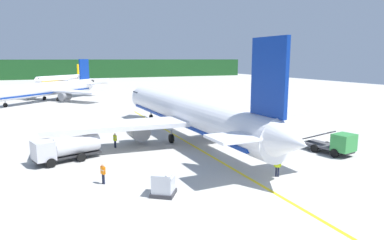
{
  "coord_description": "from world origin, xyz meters",
  "views": [
    {
      "loc": [
        -2.86,
        -24.42,
        10.14
      ],
      "look_at": [
        12.55,
        11.57,
        3.1
      ],
      "focal_mm": 31.94,
      "sensor_mm": 36.0,
      "label": 1
    }
  ],
  "objects_px": {
    "service_truck_baggage": "(336,144)",
    "crew_marshaller": "(278,165)",
    "airliner_far_taxiway": "(62,79)",
    "cargo_container_mid": "(164,184)",
    "airliner_foreground": "(187,113)",
    "crew_loader_right": "(115,139)",
    "crew_loader_left": "(103,172)",
    "cargo_container_near": "(269,149)",
    "crew_supervisor": "(242,138)",
    "service_truck_fuel": "(66,148)",
    "airliner_mid_apron": "(48,89)",
    "airliner_distant": "(82,78)"
  },
  "relations": [
    {
      "from": "airliner_far_taxiway",
      "to": "crew_supervisor",
      "type": "height_order",
      "value": "airliner_far_taxiway"
    },
    {
      "from": "airliner_mid_apron",
      "to": "cargo_container_mid",
      "type": "height_order",
      "value": "airliner_mid_apron"
    },
    {
      "from": "service_truck_fuel",
      "to": "crew_supervisor",
      "type": "height_order",
      "value": "service_truck_fuel"
    },
    {
      "from": "airliner_foreground",
      "to": "service_truck_baggage",
      "type": "relative_size",
      "value": 6.92
    },
    {
      "from": "airliner_mid_apron",
      "to": "crew_loader_right",
      "type": "distance_m",
      "value": 51.68
    },
    {
      "from": "crew_marshaller",
      "to": "crew_supervisor",
      "type": "relative_size",
      "value": 1.01
    },
    {
      "from": "cargo_container_near",
      "to": "cargo_container_mid",
      "type": "height_order",
      "value": "cargo_container_near"
    },
    {
      "from": "airliner_distant",
      "to": "crew_loader_right",
      "type": "bearing_deg",
      "value": -93.59
    },
    {
      "from": "service_truck_baggage",
      "to": "cargo_container_near",
      "type": "xyz_separation_m",
      "value": [
        -7.14,
        2.03,
        -0.28
      ]
    },
    {
      "from": "airliner_foreground",
      "to": "crew_supervisor",
      "type": "relative_size",
      "value": 24.12
    },
    {
      "from": "crew_loader_left",
      "to": "airliner_foreground",
      "type": "bearing_deg",
      "value": 43.87
    },
    {
      "from": "airliner_distant",
      "to": "cargo_container_mid",
      "type": "xyz_separation_m",
      "value": [
        -6.09,
        -124.28,
        -1.36
      ]
    },
    {
      "from": "cargo_container_near",
      "to": "crew_loader_right",
      "type": "relative_size",
      "value": 1.16
    },
    {
      "from": "airliner_mid_apron",
      "to": "airliner_distant",
      "type": "xyz_separation_m",
      "value": [
        13.29,
        57.62,
        -0.63
      ]
    },
    {
      "from": "cargo_container_near",
      "to": "crew_loader_left",
      "type": "xyz_separation_m",
      "value": [
        -17.16,
        -1.11,
        0.09
      ]
    },
    {
      "from": "airliner_foreground",
      "to": "service_truck_baggage",
      "type": "height_order",
      "value": "airliner_foreground"
    },
    {
      "from": "airliner_mid_apron",
      "to": "service_truck_fuel",
      "type": "relative_size",
      "value": 4.04
    },
    {
      "from": "airliner_foreground",
      "to": "cargo_container_near",
      "type": "distance_m",
      "value": 12.06
    },
    {
      "from": "service_truck_baggage",
      "to": "crew_marshaller",
      "type": "xyz_separation_m",
      "value": [
        -10.11,
        -3.28,
        -0.16
      ]
    },
    {
      "from": "airliner_foreground",
      "to": "crew_loader_right",
      "type": "xyz_separation_m",
      "value": [
        -9.3,
        -0.66,
        -2.38
      ]
    },
    {
      "from": "airliner_foreground",
      "to": "crew_supervisor",
      "type": "bearing_deg",
      "value": -52.87
    },
    {
      "from": "airliner_far_taxiway",
      "to": "crew_loader_left",
      "type": "bearing_deg",
      "value": -91.1
    },
    {
      "from": "cargo_container_mid",
      "to": "crew_loader_left",
      "type": "distance_m",
      "value": 5.66
    },
    {
      "from": "airliner_foreground",
      "to": "airliner_far_taxiway",
      "type": "relative_size",
      "value": 1.91
    },
    {
      "from": "crew_marshaller",
      "to": "crew_loader_right",
      "type": "relative_size",
      "value": 1.02
    },
    {
      "from": "crew_supervisor",
      "to": "crew_marshaller",
      "type": "bearing_deg",
      "value": -104.7
    },
    {
      "from": "service_truck_fuel",
      "to": "cargo_container_mid",
      "type": "distance_m",
      "value": 13.57
    },
    {
      "from": "crew_loader_right",
      "to": "airliner_foreground",
      "type": "bearing_deg",
      "value": 4.04
    },
    {
      "from": "cargo_container_near",
      "to": "crew_loader_right",
      "type": "xyz_separation_m",
      "value": [
        -14.08,
        10.14,
        0.09
      ]
    },
    {
      "from": "airliner_far_taxiway",
      "to": "service_truck_baggage",
      "type": "height_order",
      "value": "airliner_far_taxiway"
    },
    {
      "from": "airliner_far_taxiway",
      "to": "cargo_container_mid",
      "type": "distance_m",
      "value": 125.27
    },
    {
      "from": "service_truck_fuel",
      "to": "airliner_mid_apron",
      "type": "bearing_deg",
      "value": 91.02
    },
    {
      "from": "service_truck_baggage",
      "to": "airliner_mid_apron",
      "type": "bearing_deg",
      "value": 113.58
    },
    {
      "from": "crew_loader_right",
      "to": "service_truck_fuel",
      "type": "bearing_deg",
      "value": -148.36
    },
    {
      "from": "airliner_foreground",
      "to": "crew_loader_left",
      "type": "xyz_separation_m",
      "value": [
        -12.38,
        -11.91,
        -2.38
      ]
    },
    {
      "from": "crew_marshaller",
      "to": "crew_loader_right",
      "type": "xyz_separation_m",
      "value": [
        -11.1,
        15.45,
        -0.03
      ]
    },
    {
      "from": "crew_supervisor",
      "to": "service_truck_baggage",
      "type": "bearing_deg",
      "value": -42.9
    },
    {
      "from": "airliner_foreground",
      "to": "crew_loader_right",
      "type": "relative_size",
      "value": 24.37
    },
    {
      "from": "crew_loader_left",
      "to": "crew_supervisor",
      "type": "xyz_separation_m",
      "value": [
        16.86,
        5.99,
        0.01
      ]
    },
    {
      "from": "cargo_container_near",
      "to": "airliner_foreground",
      "type": "bearing_deg",
      "value": 113.87
    },
    {
      "from": "cargo_container_near",
      "to": "cargo_container_mid",
      "type": "relative_size",
      "value": 0.84
    },
    {
      "from": "airliner_mid_apron",
      "to": "cargo_container_mid",
      "type": "xyz_separation_m",
      "value": [
        7.2,
        -66.67,
        -1.99
      ]
    },
    {
      "from": "airliner_far_taxiway",
      "to": "cargo_container_near",
      "type": "xyz_separation_m",
      "value": [
        14.83,
        -119.96,
        -1.33
      ]
    },
    {
      "from": "service_truck_baggage",
      "to": "cargo_container_mid",
      "type": "height_order",
      "value": "service_truck_baggage"
    },
    {
      "from": "service_truck_fuel",
      "to": "crew_loader_right",
      "type": "xyz_separation_m",
      "value": [
        5.49,
        3.38,
        -0.39
      ]
    },
    {
      "from": "cargo_container_mid",
      "to": "crew_loader_left",
      "type": "relative_size",
      "value": 1.38
    },
    {
      "from": "service_truck_fuel",
      "to": "service_truck_baggage",
      "type": "bearing_deg",
      "value": -18.21
    },
    {
      "from": "crew_supervisor",
      "to": "airliner_distant",
      "type": "bearing_deg",
      "value": 93.49
    },
    {
      "from": "airliner_far_taxiway",
      "to": "cargo_container_mid",
      "type": "xyz_separation_m",
      "value": [
        1.49,
        -125.25,
        -1.38
      ]
    },
    {
      "from": "airliner_far_taxiway",
      "to": "airliner_foreground",
      "type": "bearing_deg",
      "value": -84.74
    }
  ]
}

